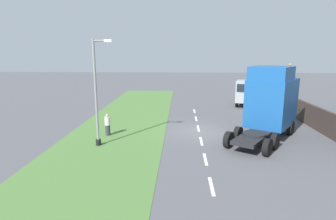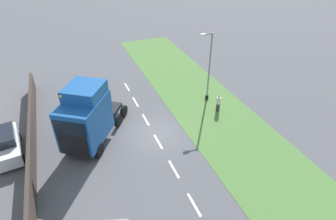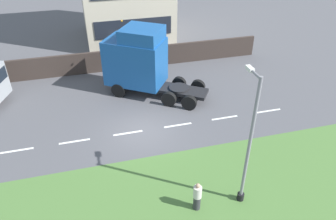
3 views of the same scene
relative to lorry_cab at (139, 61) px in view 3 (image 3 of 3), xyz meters
name	(u,v)px [view 3 (image 3 of 3)]	position (x,y,z in m)	size (l,w,h in m)	color
ground_plane	(142,131)	(-4.86, 0.83, -2.47)	(120.00, 120.00, 0.00)	#515156
grass_verge	(167,204)	(-10.86, 0.83, -2.46)	(7.00, 44.00, 0.01)	#4C7538
lane_markings	(153,129)	(-4.86, 0.13, -2.46)	(0.16, 17.80, 0.00)	white
boundary_wall	(121,59)	(4.14, 0.83, -1.59)	(0.25, 24.00, 1.75)	#382D28
lorry_cab	(139,61)	(0.00, 0.00, 0.00)	(6.03, 7.17, 5.04)	black
parked_car	(139,49)	(5.86, -1.03, -1.53)	(2.28, 4.59, 1.91)	silver
lamp_post	(248,150)	(-11.40, -2.62, 0.57)	(1.28, 0.33, 6.60)	black
pedestrian	(197,197)	(-11.43, -0.44, -1.70)	(0.39, 0.39, 1.57)	#333338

